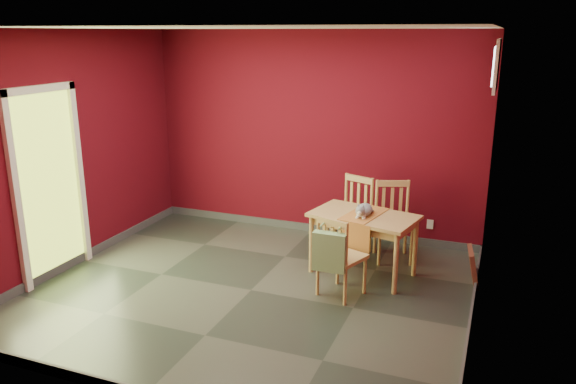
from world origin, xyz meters
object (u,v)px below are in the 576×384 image
(chair_far_right, at_px, (393,220))
(tote_bag, at_px, (330,252))
(dining_table, at_px, (364,222))
(picture_frame, at_px, (473,267))
(chair_near, at_px, (340,255))
(chair_far_left, at_px, (351,214))
(cat, at_px, (364,208))

(chair_far_right, bearing_deg, tote_bag, -104.23)
(dining_table, relative_size, picture_frame, 3.07)
(dining_table, bearing_deg, chair_near, -98.49)
(dining_table, xyz_separation_m, chair_far_left, (-0.30, 0.61, -0.14))
(dining_table, height_order, chair_near, chair_near)
(dining_table, bearing_deg, cat, -80.94)
(picture_frame, bearing_deg, chair_far_left, 163.84)
(dining_table, distance_m, chair_far_right, 0.65)
(cat, distance_m, picture_frame, 1.35)
(tote_bag, bearing_deg, chair_near, 77.35)
(picture_frame, bearing_deg, chair_near, -147.65)
(cat, bearing_deg, dining_table, 96.24)
(chair_near, bearing_deg, chair_far_right, 75.51)
(dining_table, distance_m, picture_frame, 1.27)
(chair_far_left, xyz_separation_m, chair_far_right, (0.52, -0.02, -0.01))
(chair_far_left, bearing_deg, chair_far_right, -2.25)
(chair_near, height_order, tote_bag, chair_near)
(chair_far_left, distance_m, chair_far_right, 0.52)
(chair_far_right, height_order, picture_frame, chair_far_right)
(cat, bearing_deg, picture_frame, 7.82)
(chair_far_right, height_order, cat, chair_far_right)
(chair_far_right, xyz_separation_m, picture_frame, (0.97, -0.41, -0.28))
(dining_table, xyz_separation_m, picture_frame, (1.19, 0.18, -0.43))
(chair_far_left, bearing_deg, tote_bag, -83.69)
(chair_far_right, height_order, tote_bag, chair_far_right)
(tote_bag, bearing_deg, chair_far_right, 75.77)
(chair_near, distance_m, cat, 0.69)
(chair_far_left, bearing_deg, chair_near, -80.57)
(dining_table, height_order, picture_frame, dining_table)
(chair_far_left, relative_size, tote_bag, 2.03)
(chair_far_right, bearing_deg, cat, -108.82)
(chair_near, height_order, picture_frame, chair_near)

